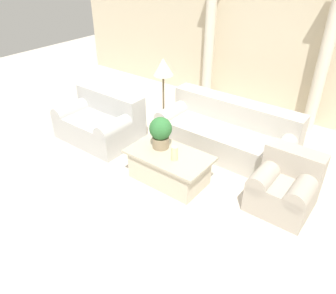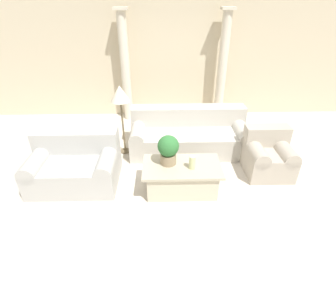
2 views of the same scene
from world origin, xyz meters
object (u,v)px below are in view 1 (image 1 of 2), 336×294
(armchair, at_px, (285,185))
(potted_plant, at_px, (161,132))
(loveseat, at_px, (101,120))
(sofa_long, at_px, (227,132))
(coffee_table, at_px, (169,167))
(floor_lamp, at_px, (163,70))

(armchair, bearing_deg, potted_plant, -167.13)
(potted_plant, bearing_deg, loveseat, 171.98)
(potted_plant, bearing_deg, sofa_long, 69.99)
(loveseat, height_order, coffee_table, loveseat)
(coffee_table, bearing_deg, floor_lamp, 130.98)
(coffee_table, xyz_separation_m, potted_plant, (-0.21, 0.07, 0.49))
(loveseat, distance_m, potted_plant, 1.61)
(sofa_long, relative_size, loveseat, 1.65)
(coffee_table, xyz_separation_m, armchair, (1.56, 0.48, 0.10))
(loveseat, bearing_deg, potted_plant, -8.02)
(loveseat, bearing_deg, sofa_long, 26.97)
(sofa_long, relative_size, coffee_table, 1.88)
(sofa_long, relative_size, potted_plant, 4.80)
(coffee_table, bearing_deg, potted_plant, 160.85)
(floor_lamp, bearing_deg, armchair, -15.82)
(sofa_long, xyz_separation_m, floor_lamp, (-1.30, -0.09, 0.84))
(sofa_long, height_order, potted_plant, potted_plant)
(sofa_long, xyz_separation_m, armchair, (1.32, -0.83, 0.01))
(loveseat, height_order, armchair, loveseat)
(potted_plant, xyz_separation_m, armchair, (1.77, 0.40, -0.39))
(potted_plant, relative_size, armchair, 0.61)
(potted_plant, bearing_deg, floor_lamp, 126.48)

